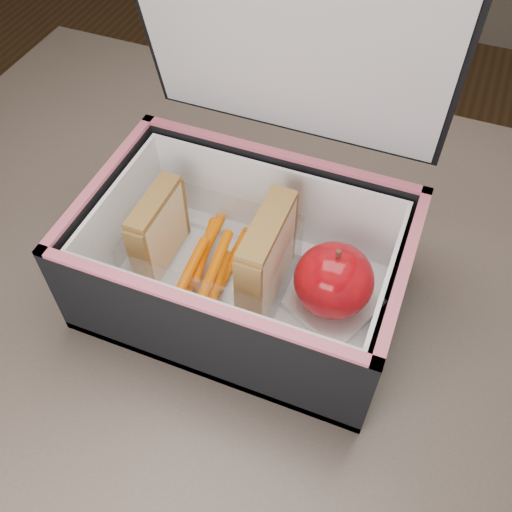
{
  "coord_description": "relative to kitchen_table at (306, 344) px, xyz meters",
  "views": [
    {
      "loc": [
        0.07,
        -0.36,
        1.28
      ],
      "look_at": [
        -0.06,
        -0.01,
        0.81
      ],
      "focal_mm": 40.0,
      "sensor_mm": 36.0,
      "label": 1
    }
  ],
  "objects": [
    {
      "name": "ground",
      "position": [
        0.0,
        0.0,
        -0.66
      ],
      "size": [
        4.0,
        4.0,
        0.0
      ],
      "primitive_type": "plane",
      "color": "brown",
      "rests_on": "ground"
    },
    {
      "name": "kitchen_table",
      "position": [
        0.0,
        0.0,
        0.0
      ],
      "size": [
        1.2,
        0.8,
        0.75
      ],
      "color": "brown",
      "rests_on": "ground"
    },
    {
      "name": "lunch_bag",
      "position": [
        -0.07,
        -0.01,
        0.16
      ],
      "size": [
        0.32,
        0.26,
        0.33
      ],
      "color": "black",
      "rests_on": "kitchen_table"
    },
    {
      "name": "plastic_tub",
      "position": [
        -0.11,
        -0.01,
        0.14
      ],
      "size": [
        0.17,
        0.12,
        0.07
      ],
      "primitive_type": null,
      "color": "white",
      "rests_on": "lunch_bag"
    },
    {
      "name": "sandwich_left",
      "position": [
        -0.17,
        -0.01,
        0.15
      ],
      "size": [
        0.02,
        0.08,
        0.09
      ],
      "color": "beige",
      "rests_on": "plastic_tub"
    },
    {
      "name": "sandwich_right",
      "position": [
        -0.05,
        -0.01,
        0.16
      ],
      "size": [
        0.03,
        0.1,
        0.11
      ],
      "color": "beige",
      "rests_on": "plastic_tub"
    },
    {
      "name": "carrot_sticks",
      "position": [
        -0.11,
        -0.02,
        0.12
      ],
      "size": [
        0.06,
        0.15,
        0.03
      ],
      "color": "#F95400",
      "rests_on": "plastic_tub"
    },
    {
      "name": "paper_napkin",
      "position": [
        0.03,
        -0.01,
        0.11
      ],
      "size": [
        0.11,
        0.11,
        0.01
      ],
      "primitive_type": "cube",
      "rotation": [
        0.0,
        0.0,
        -0.42
      ],
      "color": "white",
      "rests_on": "lunch_bag"
    },
    {
      "name": "red_apple",
      "position": [
        0.02,
        -0.01,
        0.15
      ],
      "size": [
        0.09,
        0.09,
        0.09
      ],
      "rotation": [
        0.0,
        0.0,
        0.12
      ],
      "color": "maroon",
      "rests_on": "paper_napkin"
    }
  ]
}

